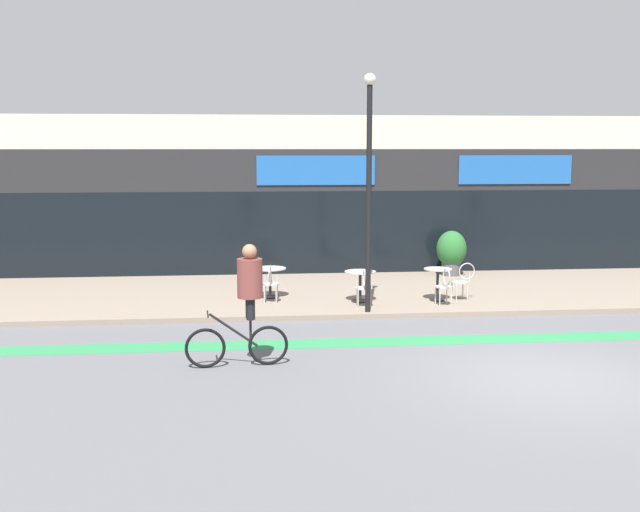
{
  "coord_description": "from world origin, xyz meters",
  "views": [
    {
      "loc": [
        -4.91,
        -11.49,
        3.78
      ],
      "look_at": [
        -3.23,
        5.85,
        1.24
      ],
      "focal_mm": 42.0,
      "sensor_mm": 36.0,
      "label": 1
    }
  ],
  "objects_px": {
    "cafe_chair_1_near": "(364,285)",
    "bistro_table_0": "(270,276)",
    "lamp_post": "(369,177)",
    "cafe_chair_2_near": "(445,284)",
    "bistro_table_1": "(360,280)",
    "bistro_table_2": "(438,278)",
    "cafe_chair_0_near": "(270,281)",
    "planter_pot": "(451,251)",
    "cafe_chair_2_side": "(463,279)",
    "cyclist_1": "(246,297)"
  },
  "relations": [
    {
      "from": "bistro_table_2",
      "to": "cafe_chair_2_side",
      "type": "relative_size",
      "value": 0.86
    },
    {
      "from": "cafe_chair_0_near",
      "to": "planter_pot",
      "type": "height_order",
      "value": "planter_pot"
    },
    {
      "from": "bistro_table_1",
      "to": "lamp_post",
      "type": "distance_m",
      "value": 2.72
    },
    {
      "from": "cafe_chair_0_near",
      "to": "cafe_chair_2_near",
      "type": "distance_m",
      "value": 4.09
    },
    {
      "from": "bistro_table_0",
      "to": "cafe_chair_2_side",
      "type": "xyz_separation_m",
      "value": [
        4.62,
        -0.75,
        -0.01
      ]
    },
    {
      "from": "bistro_table_0",
      "to": "lamp_post",
      "type": "relative_size",
      "value": 0.15
    },
    {
      "from": "bistro_table_0",
      "to": "bistro_table_1",
      "type": "relative_size",
      "value": 1.06
    },
    {
      "from": "bistro_table_1",
      "to": "cyclist_1",
      "type": "relative_size",
      "value": 0.35
    },
    {
      "from": "bistro_table_1",
      "to": "cafe_chair_1_near",
      "type": "relative_size",
      "value": 0.83
    },
    {
      "from": "cafe_chair_0_near",
      "to": "lamp_post",
      "type": "relative_size",
      "value": 0.17
    },
    {
      "from": "cafe_chair_0_near",
      "to": "lamp_post",
      "type": "xyz_separation_m",
      "value": [
        2.14,
        -1.2,
        2.5
      ]
    },
    {
      "from": "bistro_table_2",
      "to": "cafe_chair_2_near",
      "type": "height_order",
      "value": "cafe_chair_2_near"
    },
    {
      "from": "cafe_chair_1_near",
      "to": "bistro_table_0",
      "type": "bearing_deg",
      "value": 60.66
    },
    {
      "from": "cafe_chair_0_near",
      "to": "cafe_chair_2_side",
      "type": "distance_m",
      "value": 4.63
    },
    {
      "from": "cafe_chair_0_near",
      "to": "bistro_table_0",
      "type": "bearing_deg",
      "value": 7.21
    },
    {
      "from": "cafe_chair_2_side",
      "to": "lamp_post",
      "type": "bearing_deg",
      "value": 17.09
    },
    {
      "from": "cafe_chair_0_near",
      "to": "cafe_chair_1_near",
      "type": "bearing_deg",
      "value": -100.82
    },
    {
      "from": "cyclist_1",
      "to": "bistro_table_0",
      "type": "bearing_deg",
      "value": -100.48
    },
    {
      "from": "cafe_chair_2_near",
      "to": "cyclist_1",
      "type": "distance_m",
      "value": 6.1
    },
    {
      "from": "cafe_chair_0_near",
      "to": "lamp_post",
      "type": "distance_m",
      "value": 3.5
    },
    {
      "from": "lamp_post",
      "to": "cafe_chair_0_near",
      "type": "bearing_deg",
      "value": 150.65
    },
    {
      "from": "bistro_table_1",
      "to": "planter_pot",
      "type": "distance_m",
      "value": 4.7
    },
    {
      "from": "bistro_table_0",
      "to": "cafe_chair_1_near",
      "type": "xyz_separation_m",
      "value": [
        2.12,
        -1.36,
        -0.01
      ]
    },
    {
      "from": "bistro_table_2",
      "to": "lamp_post",
      "type": "relative_size",
      "value": 0.15
    },
    {
      "from": "bistro_table_1",
      "to": "cafe_chair_2_side",
      "type": "height_order",
      "value": "cafe_chair_2_side"
    },
    {
      "from": "cafe_chair_2_near",
      "to": "cyclist_1",
      "type": "height_order",
      "value": "cyclist_1"
    },
    {
      "from": "bistro_table_1",
      "to": "bistro_table_2",
      "type": "xyz_separation_m",
      "value": [
        1.88,
        -0.02,
        0.02
      ]
    },
    {
      "from": "bistro_table_1",
      "to": "cafe_chair_2_near",
      "type": "height_order",
      "value": "cafe_chair_2_near"
    },
    {
      "from": "cafe_chair_0_near",
      "to": "lamp_post",
      "type": "height_order",
      "value": "lamp_post"
    },
    {
      "from": "cafe_chair_2_side",
      "to": "cyclist_1",
      "type": "distance_m",
      "value": 6.98
    },
    {
      "from": "planter_pot",
      "to": "cyclist_1",
      "type": "height_order",
      "value": "cyclist_1"
    },
    {
      "from": "cafe_chair_0_near",
      "to": "cyclist_1",
      "type": "height_order",
      "value": "cyclist_1"
    },
    {
      "from": "bistro_table_0",
      "to": "cafe_chair_2_side",
      "type": "relative_size",
      "value": 0.87
    },
    {
      "from": "bistro_table_0",
      "to": "cafe_chair_0_near",
      "type": "bearing_deg",
      "value": -90.99
    },
    {
      "from": "cafe_chair_0_near",
      "to": "cafe_chair_1_near",
      "type": "height_order",
      "value": "same"
    },
    {
      "from": "cafe_chair_1_near",
      "to": "lamp_post",
      "type": "height_order",
      "value": "lamp_post"
    },
    {
      "from": "bistro_table_2",
      "to": "lamp_post",
      "type": "bearing_deg",
      "value": -150.16
    },
    {
      "from": "bistro_table_1",
      "to": "bistro_table_0",
      "type": "bearing_deg",
      "value": 160.95
    },
    {
      "from": "cafe_chair_2_near",
      "to": "bistro_table_2",
      "type": "bearing_deg",
      "value": -5.96
    },
    {
      "from": "cafe_chair_2_side",
      "to": "cafe_chair_0_near",
      "type": "bearing_deg",
      "value": -7.85
    },
    {
      "from": "cafe_chair_2_near",
      "to": "lamp_post",
      "type": "height_order",
      "value": "lamp_post"
    },
    {
      "from": "bistro_table_2",
      "to": "cyclist_1",
      "type": "height_order",
      "value": "cyclist_1"
    },
    {
      "from": "cafe_chair_2_near",
      "to": "planter_pot",
      "type": "bearing_deg",
      "value": -24.12
    },
    {
      "from": "lamp_post",
      "to": "bistro_table_0",
      "type": "bearing_deg",
      "value": 139.35
    },
    {
      "from": "bistro_table_0",
      "to": "lamp_post",
      "type": "height_order",
      "value": "lamp_post"
    },
    {
      "from": "lamp_post",
      "to": "cafe_chair_2_side",
      "type": "bearing_deg",
      "value": 23.42
    },
    {
      "from": "bistro_table_2",
      "to": "cafe_chair_0_near",
      "type": "bearing_deg",
      "value": 178.11
    },
    {
      "from": "cyclist_1",
      "to": "cafe_chair_1_near",
      "type": "bearing_deg",
      "value": -128.15
    },
    {
      "from": "cafe_chair_2_near",
      "to": "cafe_chair_2_side",
      "type": "height_order",
      "value": "same"
    },
    {
      "from": "cafe_chair_2_side",
      "to": "lamp_post",
      "type": "height_order",
      "value": "lamp_post"
    }
  ]
}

